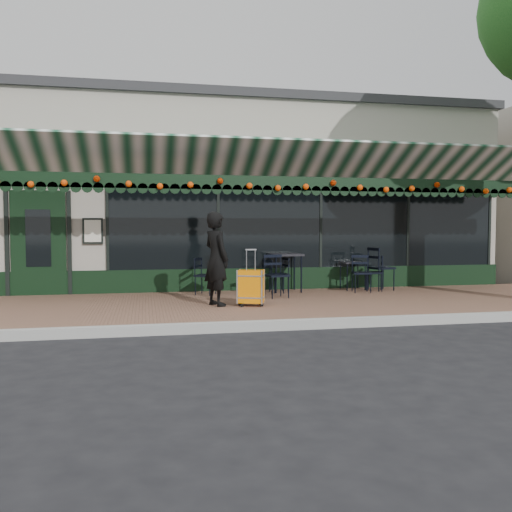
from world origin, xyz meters
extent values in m
plane|color=black|center=(0.00, 0.00, 0.00)|extent=(80.00, 80.00, 0.00)
cube|color=brown|center=(0.00, 2.00, 0.07)|extent=(18.00, 4.00, 0.15)
cube|color=#9E9E99|center=(0.00, -0.08, 0.07)|extent=(18.00, 0.16, 0.15)
cube|color=#A2998C|center=(0.00, 8.00, 2.25)|extent=(12.00, 8.00, 4.50)
cube|color=black|center=(1.20, 3.98, 1.65)|extent=(9.20, 0.04, 2.00)
cube|color=black|center=(-4.80, 3.98, 1.25)|extent=(1.10, 0.07, 2.20)
cube|color=silver|center=(-3.70, 3.94, 1.50)|extent=(0.42, 0.04, 0.55)
cube|color=black|center=(0.00, 2.52, 2.46)|extent=(12.00, 0.03, 0.28)
cylinder|color=#F84007|center=(0.00, 2.46, 2.44)|extent=(11.60, 0.12, 0.12)
imported|color=black|center=(-1.34, 1.69, 1.00)|extent=(0.62, 0.73, 1.71)
cube|color=orange|center=(-0.74, 1.49, 0.51)|extent=(0.51, 0.40, 0.60)
cube|color=black|center=(-0.74, 1.49, 0.18)|extent=(0.51, 0.40, 0.06)
cube|color=silver|center=(-0.74, 1.49, 0.99)|extent=(0.19, 0.10, 0.37)
cube|color=black|center=(2.06, 3.61, 0.77)|extent=(0.52, 0.52, 0.03)
cylinder|color=black|center=(1.84, 3.40, 0.45)|extent=(0.03, 0.03, 0.60)
cylinder|color=black|center=(2.27, 3.40, 0.45)|extent=(0.03, 0.03, 0.60)
cylinder|color=black|center=(1.84, 3.83, 0.45)|extent=(0.03, 0.03, 0.60)
cylinder|color=black|center=(2.27, 3.83, 0.45)|extent=(0.03, 0.03, 0.60)
cube|color=black|center=(0.45, 3.56, 0.97)|extent=(0.68, 0.68, 0.05)
cylinder|color=black|center=(0.16, 3.28, 0.55)|extent=(0.03, 0.03, 0.80)
cylinder|color=black|center=(0.73, 3.28, 0.55)|extent=(0.03, 0.03, 0.80)
cylinder|color=black|center=(0.16, 3.85, 0.55)|extent=(0.03, 0.03, 0.80)
cylinder|color=black|center=(0.73, 3.85, 0.55)|extent=(0.03, 0.03, 0.80)
camera|label=1|loc=(-2.61, -8.07, 1.57)|focal=38.00mm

